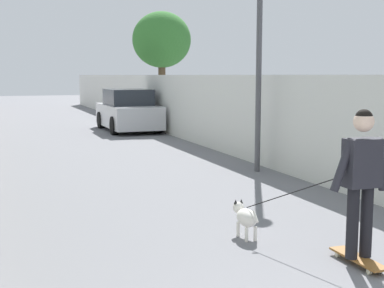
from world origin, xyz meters
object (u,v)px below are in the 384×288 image
Objects in this scene: skateboard at (358,259)px; dog at (246,217)px; lamp_post at (259,29)px; car_near at (128,111)px; person_skateboarder at (362,172)px; tree_right_mid at (162,41)px.

dog is (1.31, 0.72, 0.21)m from skateboard.
lamp_post reaches higher than dog.
lamp_post is 1.12× the size of car_near.
car_near reaches higher than skateboard.
skateboard is 0.20× the size of car_near.
lamp_post reaches higher than skateboard.
car_near is at bearing -3.90° from person_skateboarder.
skateboard is 0.50× the size of person_skateboarder.
lamp_post is 6.03m from person_skateboarder.
tree_right_mid reaches higher than car_near.
dog reaches higher than skateboard.
lamp_post is 5.47× the size of skateboard.
person_skateboarder is (-0.00, 0.00, 0.96)m from skateboard.
skateboard is at bearing -151.28° from dog.
tree_right_mid is 2.86× the size of dog.
lamp_post is at bearing -16.33° from person_skateboarder.
tree_right_mid is 1.17× the size of car_near.
skateboard is 14.73m from car_near.
skateboard is 0.50× the size of dog.
person_skateboarder is at bearing -151.28° from dog.
tree_right_mid is 3.63m from car_near.
person_skateboarder reaches higher than car_near.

